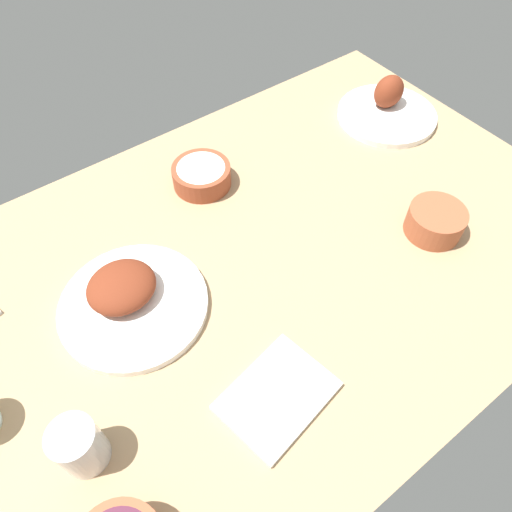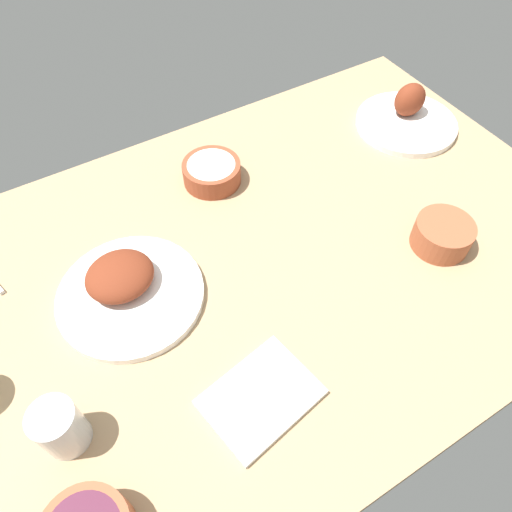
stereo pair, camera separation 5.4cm
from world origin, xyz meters
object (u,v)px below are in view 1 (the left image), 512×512
object	(u,v)px
water_tumbler	(79,446)
bowl_sauce	(436,221)
folded_napkin	(277,396)
plate_near_viewer	(129,298)
plate_center_main	(387,108)
bowl_cream	(202,175)

from	to	relation	value
water_tumbler	bowl_sauce	bearing A→B (deg)	-0.60
bowl_sauce	folded_napkin	xyz separation A→B (cm)	(-47.30, -8.99, -2.54)
plate_near_viewer	bowl_sauce	world-z (taller)	plate_near_viewer
plate_center_main	water_tumbler	size ratio (longest dim) A/B	2.61
plate_near_viewer	folded_napkin	xyz separation A→B (cm)	(10.69, -29.81, -1.52)
plate_near_viewer	folded_napkin	world-z (taller)	plate_near_viewer
plate_near_viewer	water_tumbler	xyz separation A→B (cm)	(-17.61, -20.02, 2.59)
bowl_cream	plate_near_viewer	bearing A→B (deg)	-145.69
water_tumbler	folded_napkin	bearing A→B (deg)	-19.08
water_tumbler	plate_center_main	bearing A→B (deg)	18.48
plate_near_viewer	bowl_cream	xyz separation A→B (cm)	(27.54, 18.79, 0.50)
bowl_sauce	bowl_cream	bearing A→B (deg)	127.55
folded_napkin	bowl_sauce	bearing A→B (deg)	10.76
bowl_sauce	water_tumbler	size ratio (longest dim) A/B	1.22
water_tumbler	folded_napkin	size ratio (longest dim) A/B	0.54
plate_center_main	folded_napkin	bearing A→B (deg)	-148.27
water_tumbler	plate_near_viewer	bearing A→B (deg)	48.66
folded_napkin	bowl_cream	bearing A→B (deg)	70.88
plate_near_viewer	plate_center_main	bearing A→B (deg)	8.75
plate_center_main	folded_napkin	size ratio (longest dim) A/B	1.41
plate_near_viewer	water_tumbler	size ratio (longest dim) A/B	2.86
plate_near_viewer	bowl_sauce	size ratio (longest dim) A/B	2.35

